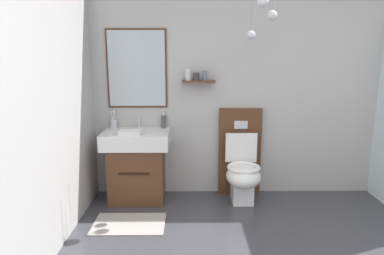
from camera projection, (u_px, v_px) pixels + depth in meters
wall_back at (277, 84)px, 3.89m from camera, size 4.42×0.66×2.52m
bath_mat at (129, 224)px, 3.29m from camera, size 0.68×0.44×0.01m
vanity_sink_left at (137, 163)px, 3.79m from camera, size 0.71×0.50×0.78m
tap_on_left_sink at (138, 122)px, 3.88m from camera, size 0.03×0.13×0.11m
toilet at (241, 166)px, 3.82m from camera, size 0.48×0.62×1.00m
toothbrush_cup at (114, 123)px, 3.87m from camera, size 0.07×0.07×0.21m
soap_dispenser at (164, 121)px, 3.88m from camera, size 0.06×0.06×0.18m
folded_hand_towel at (130, 132)px, 3.57m from camera, size 0.22×0.16×0.04m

